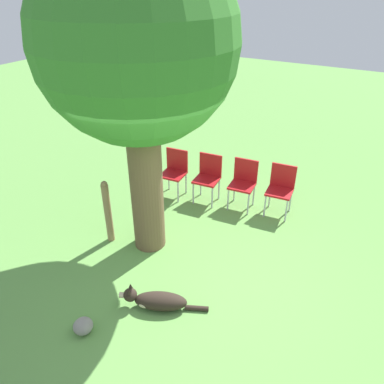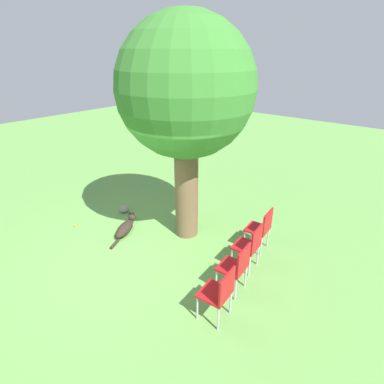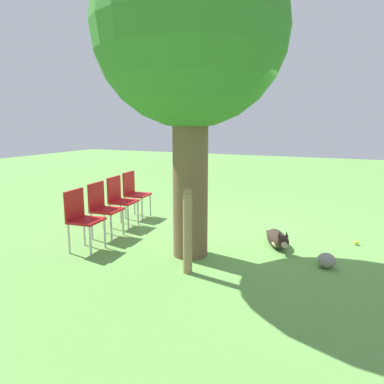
{
  "view_description": "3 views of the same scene",
  "coord_description": "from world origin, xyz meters",
  "px_view_note": "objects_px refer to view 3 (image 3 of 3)",
  "views": [
    {
      "loc": [
        -3.68,
        -1.9,
        3.82
      ],
      "look_at": [
        1.07,
        0.81,
        0.58
      ],
      "focal_mm": 35.0,
      "sensor_mm": 36.0,
      "label": 1
    },
    {
      "loc": [
        3.9,
        -3.23,
        3.71
      ],
      "look_at": [
        0.28,
        1.13,
        1.02
      ],
      "focal_mm": 28.0,
      "sensor_mm": 36.0,
      "label": 2
    },
    {
      "loc": [
        -1.97,
        5.76,
        1.9
      ],
      "look_at": [
        0.15,
        1.08,
        0.92
      ],
      "focal_mm": 35.0,
      "sensor_mm": 36.0,
      "label": 3
    }
  ],
  "objects_px": {
    "red_chair_0": "(134,191)",
    "red_chair_1": "(120,198)",
    "oak_tree": "(190,33)",
    "dog": "(277,239)",
    "red_chair_3": "(81,215)",
    "fence_post": "(188,231)",
    "red_chair_2": "(103,206)",
    "tennis_ball": "(356,243)"
  },
  "relations": [
    {
      "from": "red_chair_0",
      "to": "red_chair_1",
      "type": "distance_m",
      "value": 0.67
    },
    {
      "from": "oak_tree",
      "to": "dog",
      "type": "relative_size",
      "value": 4.0
    },
    {
      "from": "dog",
      "to": "red_chair_0",
      "type": "xyz_separation_m",
      "value": [
        2.99,
        -0.65,
        0.41
      ]
    },
    {
      "from": "oak_tree",
      "to": "red_chair_3",
      "type": "height_order",
      "value": "oak_tree"
    },
    {
      "from": "red_chair_1",
      "to": "fence_post",
      "type": "bearing_deg",
      "value": -41.12
    },
    {
      "from": "red_chair_0",
      "to": "red_chair_3",
      "type": "bearing_deg",
      "value": -85.01
    },
    {
      "from": "fence_post",
      "to": "red_chair_2",
      "type": "relative_size",
      "value": 1.21
    },
    {
      "from": "red_chair_2",
      "to": "red_chair_0",
      "type": "bearing_deg",
      "value": 94.99
    },
    {
      "from": "red_chair_0",
      "to": "red_chair_2",
      "type": "relative_size",
      "value": 1.0
    },
    {
      "from": "red_chair_1",
      "to": "tennis_ball",
      "type": "xyz_separation_m",
      "value": [
        -3.98,
        -0.61,
        -0.5
      ]
    },
    {
      "from": "red_chair_3",
      "to": "red_chair_1",
      "type": "bearing_deg",
      "value": 94.99
    },
    {
      "from": "oak_tree",
      "to": "red_chair_3",
      "type": "relative_size",
      "value": 4.8
    },
    {
      "from": "red_chair_1",
      "to": "red_chair_2",
      "type": "bearing_deg",
      "value": -85.01
    },
    {
      "from": "oak_tree",
      "to": "dog",
      "type": "height_order",
      "value": "oak_tree"
    },
    {
      "from": "dog",
      "to": "red_chair_1",
      "type": "xyz_separation_m",
      "value": [
        2.87,
        0.01,
        0.41
      ]
    },
    {
      "from": "dog",
      "to": "red_chair_2",
      "type": "distance_m",
      "value": 2.86
    },
    {
      "from": "oak_tree",
      "to": "red_chair_3",
      "type": "distance_m",
      "value": 2.97
    },
    {
      "from": "fence_post",
      "to": "red_chair_1",
      "type": "relative_size",
      "value": 1.21
    },
    {
      "from": "dog",
      "to": "fence_post",
      "type": "xyz_separation_m",
      "value": [
        0.83,
        1.46,
        0.43
      ]
    },
    {
      "from": "red_chair_0",
      "to": "tennis_ball",
      "type": "distance_m",
      "value": 4.13
    },
    {
      "from": "red_chair_2",
      "to": "tennis_ball",
      "type": "height_order",
      "value": "red_chair_2"
    },
    {
      "from": "fence_post",
      "to": "red_chair_2",
      "type": "height_order",
      "value": "fence_post"
    },
    {
      "from": "oak_tree",
      "to": "red_chair_1",
      "type": "relative_size",
      "value": 4.8
    },
    {
      "from": "fence_post",
      "to": "red_chair_0",
      "type": "height_order",
      "value": "fence_post"
    },
    {
      "from": "red_chair_0",
      "to": "red_chair_2",
      "type": "xyz_separation_m",
      "value": [
        -0.25,
        1.32,
        0.0
      ]
    },
    {
      "from": "oak_tree",
      "to": "dog",
      "type": "bearing_deg",
      "value": -141.61
    },
    {
      "from": "red_chair_0",
      "to": "tennis_ball",
      "type": "relative_size",
      "value": 13.41
    },
    {
      "from": "red_chair_1",
      "to": "tennis_ball",
      "type": "height_order",
      "value": "red_chair_1"
    },
    {
      "from": "red_chair_2",
      "to": "red_chair_1",
      "type": "bearing_deg",
      "value": 94.99
    },
    {
      "from": "dog",
      "to": "red_chair_2",
      "type": "xyz_separation_m",
      "value": [
        2.75,
        0.67,
        0.41
      ]
    },
    {
      "from": "fence_post",
      "to": "red_chair_3",
      "type": "height_order",
      "value": "fence_post"
    },
    {
      "from": "oak_tree",
      "to": "red_chair_3",
      "type": "bearing_deg",
      "value": 17.34
    },
    {
      "from": "tennis_ball",
      "to": "oak_tree",
      "type": "bearing_deg",
      "value": 33.66
    },
    {
      "from": "fence_post",
      "to": "red_chair_0",
      "type": "xyz_separation_m",
      "value": [
        2.16,
        -2.11,
        -0.02
      ]
    },
    {
      "from": "fence_post",
      "to": "red_chair_0",
      "type": "distance_m",
      "value": 3.02
    },
    {
      "from": "tennis_ball",
      "to": "red_chair_1",
      "type": "bearing_deg",
      "value": 8.76
    },
    {
      "from": "red_chair_2",
      "to": "red_chair_3",
      "type": "relative_size",
      "value": 1.0
    },
    {
      "from": "red_chair_3",
      "to": "tennis_ball",
      "type": "bearing_deg",
      "value": 21.79
    },
    {
      "from": "red_chair_1",
      "to": "tennis_ball",
      "type": "bearing_deg",
      "value": 3.12
    },
    {
      "from": "red_chair_0",
      "to": "red_chair_3",
      "type": "xyz_separation_m",
      "value": [
        -0.37,
        1.98,
        0.0
      ]
    },
    {
      "from": "red_chair_0",
      "to": "red_chair_2",
      "type": "height_order",
      "value": "same"
    },
    {
      "from": "fence_post",
      "to": "red_chair_0",
      "type": "relative_size",
      "value": 1.21
    }
  ]
}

